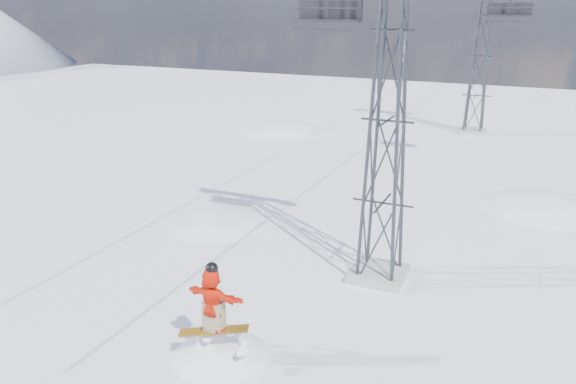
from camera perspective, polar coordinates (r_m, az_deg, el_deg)
name	(u,v)px	position (r m, az deg, el deg)	size (l,w,h in m)	color
snow_terrain	(343,308)	(36.99, 5.59, -11.64)	(39.00, 37.00, 22.00)	white
lift_tower_near	(387,122)	(18.06, 10.05, 7.05)	(5.20, 1.80, 11.43)	#999999
lift_tower_far	(480,57)	(42.53, 18.95, 12.89)	(5.20, 1.80, 11.43)	#999999
lift_chair_near	(328,13)	(18.72, 4.11, 17.68)	(2.16, 0.62, 2.67)	black
lift_chair_mid	(509,11)	(32.35, 21.55, 16.75)	(2.23, 0.64, 2.77)	black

